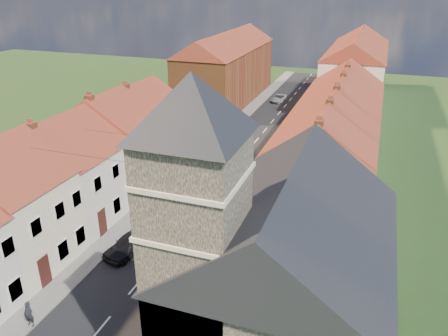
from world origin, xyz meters
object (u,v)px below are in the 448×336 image
at_px(car_near, 131,243).
at_px(car_mid, 181,180).
at_px(church, 275,262).
at_px(pedestrian_left, 29,314).
at_px(lamppost, 175,150).
at_px(car_far, 231,133).
at_px(car_distant, 279,98).
at_px(pedestrian_right, 258,200).

xyz_separation_m(car_near, car_mid, (-0.98, 10.58, 0.02)).
xyz_separation_m(church, pedestrian_left, (-13.06, -2.48, -4.97)).
xyz_separation_m(lamppost, car_far, (0.62, 14.00, -2.97)).
bearing_deg(car_distant, pedestrian_left, -91.52).
height_order(car_far, car_distant, car_far).
xyz_separation_m(church, car_mid, (-12.53, 16.31, -5.12)).
bearing_deg(lamppost, pedestrian_left, -89.66).
bearing_deg(car_distant, pedestrian_right, -78.93).
relative_size(car_mid, pedestrian_left, 2.91).
xyz_separation_m(car_far, pedestrian_left, (-0.51, -33.16, 0.34)).
distance_m(church, car_mid, 21.19).
bearing_deg(pedestrian_left, car_near, 78.82).
bearing_deg(car_far, pedestrian_right, -47.57).
bearing_deg(car_near, pedestrian_left, -85.73).
height_order(car_mid, pedestrian_right, pedestrian_right).
distance_m(church, car_near, 13.88).
relative_size(car_near, car_far, 1.10).
xyz_separation_m(church, car_far, (-12.55, 30.68, -5.31)).
relative_size(car_near, car_mid, 0.94).
relative_size(church, lamppost, 2.53).
distance_m(lamppost, car_far, 14.33).
bearing_deg(car_far, lamppost, -75.89).
xyz_separation_m(pedestrian_left, pedestrian_right, (8.34, 16.93, 0.14)).
bearing_deg(car_distant, lamppost, -93.18).
relative_size(church, pedestrian_left, 9.62).
xyz_separation_m(car_near, pedestrian_right, (6.83, 8.73, 0.31)).
height_order(car_far, pedestrian_right, pedestrian_right).
bearing_deg(lamppost, pedestrian_right, -14.75).
relative_size(church, car_far, 3.89).
relative_size(church, pedestrian_right, 8.20).
relative_size(car_near, pedestrian_left, 2.73).
bearing_deg(car_far, church, -51.09).
bearing_deg(lamppost, church, -51.70).
bearing_deg(car_near, pedestrian_right, 66.64).
distance_m(car_near, pedestrian_left, 8.34).
distance_m(lamppost, car_distant, 32.37).
distance_m(church, pedestrian_right, 15.95).
relative_size(church, car_mid, 3.31).
height_order(car_mid, pedestrian_left, pedestrian_left).
height_order(car_near, pedestrian_left, pedestrian_left).
bearing_deg(lamppost, car_near, -81.57).
relative_size(church, car_near, 3.52).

